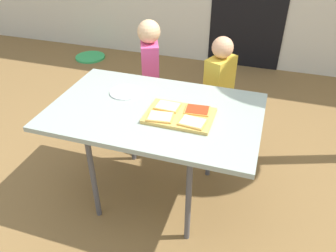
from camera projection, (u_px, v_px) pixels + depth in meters
The scene contains 11 objects.
ground_plane at pixel (157, 192), 2.50m from camera, with size 16.00×16.00×0.00m, color brown.
dining_table at pixel (155, 116), 2.12m from camera, with size 1.32×0.84×0.73m.
cutting_board at pixel (180, 116), 2.01m from camera, with size 0.40×0.28×0.02m, color gold.
pizza_slice_near_right at pixel (193, 122), 1.92m from camera, with size 0.16×0.13×0.01m.
pizza_slice_far_left at pixel (168, 106), 2.07m from camera, with size 0.15×0.12×0.01m.
pizza_slice_far_right at pixel (197, 110), 2.03m from camera, with size 0.16×0.13×0.01m.
pizza_slice_near_left at pixel (160, 117), 1.97m from camera, with size 0.16×0.13×0.01m.
plate_white_left at pixel (126, 92), 2.26m from camera, with size 0.22×0.22×0.01m, color white.
child_left at pixel (150, 71), 2.82m from camera, with size 0.22×0.28×1.05m.
child_right at pixel (218, 91), 2.64m from camera, with size 0.22×0.28×1.00m.
garden_hose_coil at pixel (90, 57), 4.60m from camera, with size 0.40×0.40×0.03m, color #35B45E.
Camera 1 is at (0.63, -1.68, 1.83)m, focal length 35.75 mm.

